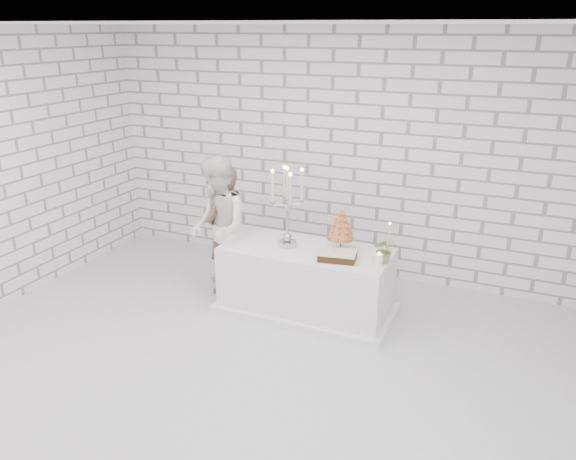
# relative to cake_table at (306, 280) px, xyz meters

# --- Properties ---
(ground) EXTENTS (6.00, 5.00, 0.01)m
(ground) POSITION_rel_cake_table_xyz_m (-0.20, -1.23, -0.38)
(ground) COLOR silver
(ground) RESTS_ON ground
(ceiling) EXTENTS (6.00, 5.00, 0.01)m
(ceiling) POSITION_rel_cake_table_xyz_m (-0.20, -1.23, 2.62)
(ceiling) COLOR white
(ceiling) RESTS_ON ground
(wall_back) EXTENTS (6.00, 0.01, 3.00)m
(wall_back) POSITION_rel_cake_table_xyz_m (-0.20, 1.27, 1.12)
(wall_back) COLOR white
(wall_back) RESTS_ON ground
(cake_table) EXTENTS (1.80, 0.80, 0.75)m
(cake_table) POSITION_rel_cake_table_xyz_m (0.00, 0.00, 0.00)
(cake_table) COLOR white
(cake_table) RESTS_ON ground
(groom) EXTENTS (0.42, 0.59, 1.52)m
(groom) POSITION_rel_cake_table_xyz_m (-1.08, 0.13, 0.38)
(groom) COLOR #4A3223
(groom) RESTS_ON ground
(bride) EXTENTS (0.98, 1.02, 1.66)m
(bride) POSITION_rel_cake_table_xyz_m (-1.06, -0.03, 0.46)
(bride) COLOR white
(bride) RESTS_ON ground
(candelabra) EXTENTS (0.41, 0.41, 0.88)m
(candelabra) POSITION_rel_cake_table_xyz_m (-0.22, -0.01, 0.81)
(candelabra) COLOR #A7A8B2
(candelabra) RESTS_ON cake_table
(croquembouche) EXTENTS (0.35, 0.35, 0.45)m
(croquembouche) POSITION_rel_cake_table_xyz_m (0.35, 0.10, 0.60)
(croquembouche) COLOR #985228
(croquembouche) RESTS_ON cake_table
(chocolate_cake) EXTENTS (0.41, 0.32, 0.08)m
(chocolate_cake) POSITION_rel_cake_table_xyz_m (0.40, -0.14, 0.42)
(chocolate_cake) COLOR black
(chocolate_cake) RESTS_ON cake_table
(pillar_candle) EXTENTS (0.10, 0.10, 0.12)m
(pillar_candle) POSITION_rel_cake_table_xyz_m (0.82, -0.12, 0.44)
(pillar_candle) COLOR white
(pillar_candle) RESTS_ON cake_table
(extra_taper) EXTENTS (0.08, 0.08, 0.32)m
(extra_taper) POSITION_rel_cake_table_xyz_m (0.83, 0.22, 0.54)
(extra_taper) COLOR beige
(extra_taper) RESTS_ON cake_table
(flowers) EXTENTS (0.27, 0.25, 0.26)m
(flowers) POSITION_rel_cake_table_xyz_m (0.85, -0.02, 0.51)
(flowers) COLOR #526833
(flowers) RESTS_ON cake_table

